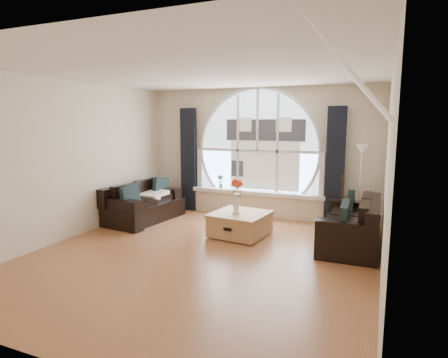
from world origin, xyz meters
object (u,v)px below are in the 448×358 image
floor_lamp (360,189)px  potted_plant (221,181)px  sofa_left (145,201)px  sofa_right (351,222)px  coffee_chest (240,223)px  vase_flowers (236,191)px  guitar (342,202)px

floor_lamp → potted_plant: bearing=172.6°
sofa_left → sofa_right: sofa_right is taller
coffee_chest → vase_flowers: size_ratio=1.33×
coffee_chest → potted_plant: (-1.00, 1.44, 0.48)m
sofa_right → floor_lamp: 1.00m
sofa_right → vase_flowers: size_ratio=2.46×
coffee_chest → potted_plant: potted_plant is taller
floor_lamp → vase_flowers: bearing=-150.1°
sofa_right → coffee_chest: 1.86m
vase_flowers → potted_plant: (-0.96, 1.51, -0.10)m
coffee_chest → guitar: 1.98m
sofa_left → coffee_chest: bearing=1.1°
coffee_chest → potted_plant: bearing=131.6°
sofa_right → guitar: guitar is taller
potted_plant → floor_lamp: bearing=-7.4°
coffee_chest → sofa_right: bearing=11.4°
potted_plant → guitar: bearing=-7.4°
floor_lamp → sofa_left: bearing=-168.3°
sofa_right → vase_flowers: 1.95m
vase_flowers → potted_plant: size_ratio=2.30×
coffee_chest → floor_lamp: bearing=35.7°
guitar → floor_lamp: bearing=-3.8°
coffee_chest → vase_flowers: 0.58m
sofa_left → coffee_chest: sofa_left is taller
coffee_chest → potted_plant: size_ratio=3.05×
guitar → sofa_right: bearing=-72.7°
floor_lamp → guitar: floor_lamp is taller
vase_flowers → sofa_right: bearing=6.5°
floor_lamp → potted_plant: floor_lamp is taller
sofa_left → floor_lamp: 4.18m
potted_plant → coffee_chest: bearing=-55.2°
guitar → coffee_chest: bearing=-142.1°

